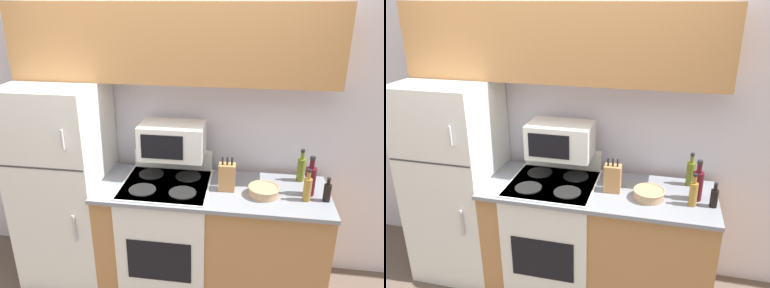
# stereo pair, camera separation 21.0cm
# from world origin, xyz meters

# --- Properties ---
(wall_back) EXTENTS (8.00, 0.05, 2.55)m
(wall_back) POSITION_xyz_m (0.00, 0.70, 1.27)
(wall_back) COLOR silver
(wall_back) RESTS_ON ground_plane
(lower_cabinets) EXTENTS (1.73, 0.65, 0.93)m
(lower_cabinets) POSITION_xyz_m (0.34, 0.30, 0.46)
(lower_cabinets) COLOR #B27A47
(lower_cabinets) RESTS_ON ground_plane
(refrigerator) EXTENTS (0.68, 0.69, 1.67)m
(refrigerator) POSITION_xyz_m (-0.86, 0.33, 0.84)
(refrigerator) COLOR white
(refrigerator) RESTS_ON ground_plane
(upper_cabinets) EXTENTS (2.40, 0.31, 0.57)m
(upper_cabinets) POSITION_xyz_m (0.00, 0.53, 1.96)
(upper_cabinets) COLOR #B27A47
(upper_cabinets) RESTS_ON refrigerator
(stove) EXTENTS (0.67, 0.63, 1.10)m
(stove) POSITION_xyz_m (-0.01, 0.29, 0.48)
(stove) COLOR white
(stove) RESTS_ON ground_plane
(microwave) EXTENTS (0.49, 0.31, 0.26)m
(microwave) POSITION_xyz_m (0.01, 0.44, 1.24)
(microwave) COLOR white
(microwave) RESTS_ON stove
(knife_block) EXTENTS (0.12, 0.09, 0.27)m
(knife_block) POSITION_xyz_m (0.45, 0.28, 1.03)
(knife_block) COLOR #B27A47
(knife_block) RESTS_ON lower_cabinets
(bowl) EXTENTS (0.23, 0.23, 0.07)m
(bowl) POSITION_xyz_m (0.72, 0.23, 0.97)
(bowl) COLOR tan
(bowl) RESTS_ON lower_cabinets
(bottle_vinegar) EXTENTS (0.06, 0.06, 0.24)m
(bottle_vinegar) POSITION_xyz_m (1.01, 0.20, 1.02)
(bottle_vinegar) COLOR olive
(bottle_vinegar) RESTS_ON lower_cabinets
(bottle_soy_sauce) EXTENTS (0.05, 0.05, 0.18)m
(bottle_soy_sauce) POSITION_xyz_m (1.15, 0.22, 1.00)
(bottle_soy_sauce) COLOR black
(bottle_soy_sauce) RESTS_ON lower_cabinets
(bottle_olive_oil) EXTENTS (0.06, 0.06, 0.26)m
(bottle_olive_oil) POSITION_xyz_m (1.01, 0.51, 1.03)
(bottle_olive_oil) COLOR #5B6619
(bottle_olive_oil) RESTS_ON lower_cabinets
(bottle_wine_red) EXTENTS (0.08, 0.08, 0.30)m
(bottle_wine_red) POSITION_xyz_m (1.04, 0.29, 1.05)
(bottle_wine_red) COLOR #470F19
(bottle_wine_red) RESTS_ON lower_cabinets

